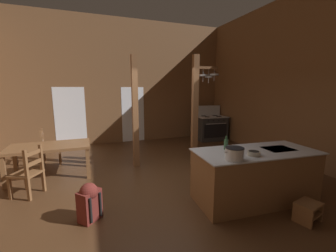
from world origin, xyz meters
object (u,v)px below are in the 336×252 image
(mixing_bowl_on_counter, at_px, (254,153))
(bottle_tall_on_counter, at_px, (226,144))
(dining_table, at_px, (50,149))
(kitchen_island, at_px, (254,176))
(stove_range, at_px, (211,128))
(backpack, at_px, (89,201))
(step_stool, at_px, (308,210))
(ladderback_chair_by_post, at_px, (49,148))
(ladderback_chair_near_window, at_px, (29,173))
(stockpot_on_counter, at_px, (234,154))

(mixing_bowl_on_counter, distance_m, bottle_tall_on_counter, 0.52)
(dining_table, bearing_deg, kitchen_island, -34.42)
(stove_range, height_order, mixing_bowl_on_counter, stove_range)
(dining_table, bearing_deg, backpack, -68.99)
(step_stool, xyz_separation_m, mixing_bowl_on_counter, (-0.55, 0.61, 0.78))
(step_stool, distance_m, backpack, 3.33)
(mixing_bowl_on_counter, bearing_deg, ladderback_chair_by_post, 134.34)
(bottle_tall_on_counter, bearing_deg, ladderback_chair_by_post, 136.64)
(backpack, xyz_separation_m, bottle_tall_on_counter, (2.35, -0.11, 0.71))
(stove_range, relative_size, bottle_tall_on_counter, 5.36)
(step_stool, xyz_separation_m, bottle_tall_on_counter, (-0.76, 1.08, 0.84))
(mixing_bowl_on_counter, bearing_deg, ladderback_chair_near_window, 153.40)
(ladderback_chair_by_post, height_order, stockpot_on_counter, stockpot_on_counter)
(mixing_bowl_on_counter, bearing_deg, dining_table, 141.52)
(stove_range, bearing_deg, kitchen_island, -112.04)
(ladderback_chair_by_post, distance_m, mixing_bowl_on_counter, 5.06)
(ladderback_chair_near_window, bearing_deg, bottle_tall_on_counter, -21.42)
(stove_range, xyz_separation_m, ladderback_chair_near_window, (-5.61, -2.77, -0.03))
(kitchen_island, distance_m, mixing_bowl_on_counter, 0.59)
(ladderback_chair_by_post, bearing_deg, mixing_bowl_on_counter, -45.66)
(bottle_tall_on_counter, bearing_deg, mixing_bowl_on_counter, -66.53)
(backpack, distance_m, bottle_tall_on_counter, 2.46)
(ladderback_chair_by_post, bearing_deg, step_stool, -45.95)
(kitchen_island, relative_size, mixing_bowl_on_counter, 11.04)
(step_stool, relative_size, ladderback_chair_by_post, 0.44)
(mixing_bowl_on_counter, height_order, bottle_tall_on_counter, bottle_tall_on_counter)
(stockpot_on_counter, bearing_deg, ladderback_chair_by_post, 130.04)
(mixing_bowl_on_counter, bearing_deg, kitchen_island, 40.09)
(backpack, relative_size, stockpot_on_counter, 1.67)
(ladderback_chair_near_window, xyz_separation_m, ladderback_chair_by_post, (0.08, 1.80, 0.00))
(dining_table, distance_m, stockpot_on_counter, 4.01)
(dining_table, relative_size, ladderback_chair_by_post, 1.80)
(kitchen_island, xyz_separation_m, dining_table, (-3.59, 2.46, 0.19))
(stove_range, relative_size, mixing_bowl_on_counter, 6.55)
(step_stool, bearing_deg, ladderback_chair_by_post, 134.05)
(kitchen_island, xyz_separation_m, backpack, (-2.79, 0.38, -0.15))
(step_stool, distance_m, mixing_bowl_on_counter, 1.13)
(ladderback_chair_by_post, relative_size, bottle_tall_on_counter, 3.86)
(stove_range, xyz_separation_m, ladderback_chair_by_post, (-5.53, -0.97, -0.03))
(kitchen_island, bearing_deg, ladderback_chair_near_window, 157.38)
(kitchen_island, distance_m, stove_range, 4.71)
(dining_table, xyz_separation_m, stockpot_on_counter, (2.92, -2.73, 0.37))
(stove_range, height_order, backpack, stove_range)
(stockpot_on_counter, bearing_deg, step_stool, -28.58)
(dining_table, distance_m, backpack, 2.25)
(kitchen_island, height_order, stove_range, stove_range)
(bottle_tall_on_counter, bearing_deg, backpack, 177.22)
(backpack, bearing_deg, dining_table, 111.01)
(step_stool, distance_m, stockpot_on_counter, 1.41)
(kitchen_island, relative_size, bottle_tall_on_counter, 9.03)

